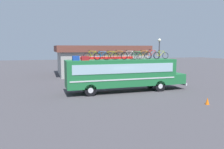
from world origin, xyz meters
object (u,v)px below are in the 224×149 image
Objects in this scene: bus at (124,73)px; luggage_bag_2 at (85,58)px; street_lamp at (159,53)px; rooftop_bicycle_6 at (137,56)px; rooftop_bicycle_5 at (129,56)px; rooftop_bicycle_2 at (102,56)px; rooftop_bicycle_8 at (152,55)px; rooftop_bicycle_9 at (161,55)px; luggage_bag_1 at (76,58)px; rooftop_bicycle_4 at (119,56)px; traffic_cone at (207,101)px; rooftop_bicycle_7 at (144,55)px; rooftop_bicycle_3 at (111,56)px; rooftop_bicycle_1 at (92,56)px.

luggage_bag_2 is at bearing -175.78° from bus.
rooftop_bicycle_6 is at bearing -136.50° from street_lamp.
street_lamp is (6.27, 5.33, 0.06)m from rooftop_bicycle_5.
rooftop_bicycle_2 is at bearing -178.76° from rooftop_bicycle_6.
rooftop_bicycle_8 is 0.93m from rooftop_bicycle_9.
rooftop_bicycle_8 reaches higher than luggage_bag_1.
rooftop_bicycle_4 reaches higher than traffic_cone.
rooftop_bicycle_7 is (2.16, 0.10, 1.71)m from bus.
rooftop_bicycle_3 is at bearing 178.52° from rooftop_bicycle_8.
rooftop_bicycle_6 is 7.51m from street_lamp.
rooftop_bicycle_4 is (2.68, 0.12, 0.00)m from rooftop_bicycle_1.
street_lamp is (7.17, 4.86, 0.05)m from rooftop_bicycle_4.
rooftop_bicycle_8 is (7.71, 0.07, 0.20)m from luggage_bag_1.
rooftop_bicycle_2 is 0.95× the size of rooftop_bicycle_5.
street_lamp reaches higher than traffic_cone.
rooftop_bicycle_3 is at bearing -179.70° from rooftop_bicycle_7.
rooftop_bicycle_8 is at bearing 166.24° from rooftop_bicycle_9.
street_lamp is (8.02, 4.92, 0.07)m from rooftop_bicycle_3.
luggage_bag_1 is 1.14× the size of traffic_cone.
rooftop_bicycle_8 is at bearing -0.47° from rooftop_bicycle_1.
rooftop_bicycle_8 reaches higher than bus.
luggage_bag_2 is 6.05m from rooftop_bicycle_7.
rooftop_bicycle_5 is 0.84m from rooftop_bicycle_6.
rooftop_bicycle_5 is at bearing -13.30° from rooftop_bicycle_3.
rooftop_bicycle_1 is 0.96× the size of rooftop_bicycle_7.
rooftop_bicycle_5 is at bearing -0.55° from luggage_bag_2.
rooftop_bicycle_6 is 7.78m from traffic_cone.
rooftop_bicycle_3 is at bearing -148.48° from street_lamp.
rooftop_bicycle_4 is 0.31× the size of street_lamp.
luggage_bag_1 is 8.61m from rooftop_bicycle_9.
rooftop_bicycle_4 is 8.66m from street_lamp.
rooftop_bicycle_2 is 4.44m from rooftop_bicycle_7.
rooftop_bicycle_1 is 3.22× the size of traffic_cone.
luggage_bag_1 is 5.94m from rooftop_bicycle_6.
rooftop_bicycle_5 is at bearing -27.96° from rooftop_bicycle_4.
rooftop_bicycle_3 is (1.82, 0.06, -0.02)m from rooftop_bicycle_1.
bus is at bearing 123.56° from traffic_cone.
rooftop_bicycle_3 is 1.00× the size of rooftop_bicycle_4.
rooftop_bicycle_9 is 0.30× the size of street_lamp.
street_lamp reaches higher than rooftop_bicycle_8.
rooftop_bicycle_9 is at bearing 1.33° from rooftop_bicycle_5.
rooftop_bicycle_6 is (2.58, -0.25, -0.00)m from rooftop_bicycle_3.
bus is at bearing 142.67° from rooftop_bicycle_5.
street_lamp is at bearing 26.84° from rooftop_bicycle_1.
luggage_bag_2 is at bearing -153.42° from street_lamp.
rooftop_bicycle_3 is at bearing 174.46° from rooftop_bicycle_6.
rooftop_bicycle_2 is at bearing 179.94° from rooftop_bicycle_9.
rooftop_bicycle_3 is 1.80m from rooftop_bicycle_5.
rooftop_bicycle_8 is (5.29, 0.21, 0.04)m from rooftop_bicycle_2.
street_lamp reaches higher than rooftop_bicycle_5.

